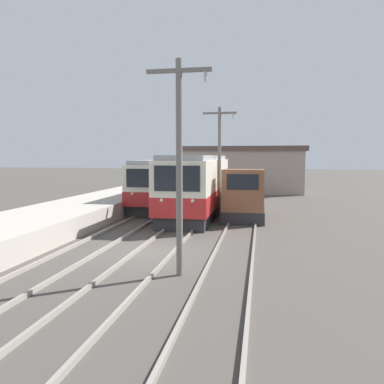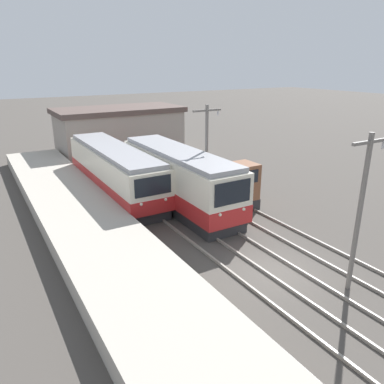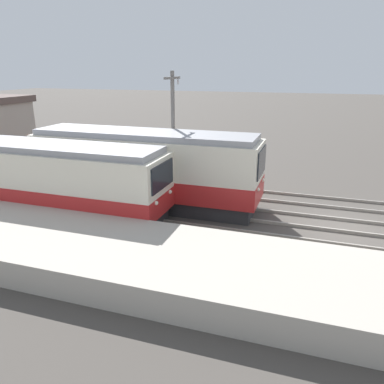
{
  "view_description": "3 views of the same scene",
  "coord_description": "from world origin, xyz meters",
  "px_view_note": "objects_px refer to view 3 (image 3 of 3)",
  "views": [
    {
      "loc": [
        4.16,
        -13.69,
        3.71
      ],
      "look_at": [
        0.3,
        7.19,
        1.69
      ],
      "focal_mm": 35.0,
      "sensor_mm": 36.0,
      "label": 1
    },
    {
      "loc": [
        -10.89,
        -10.87,
        9.01
      ],
      "look_at": [
        -0.13,
        7.32,
        1.69
      ],
      "focal_mm": 35.0,
      "sensor_mm": 36.0,
      "label": 2
    },
    {
      "loc": [
        -16.5,
        1.55,
        6.69
      ],
      "look_at": [
        -1.0,
        6.67,
        1.3
      ],
      "focal_mm": 35.0,
      "sensor_mm": 36.0,
      "label": 3
    }
  ],
  "objects_px": {
    "commuter_train_center": "(145,171)",
    "shunting_locomotive": "(183,169)",
    "catenary_mast_mid": "(173,131)",
    "commuter_train_left": "(37,181)"
  },
  "relations": [
    {
      "from": "commuter_train_center",
      "to": "shunting_locomotive",
      "type": "bearing_deg",
      "value": -17.84
    },
    {
      "from": "commuter_train_left",
      "to": "commuter_train_center",
      "type": "height_order",
      "value": "commuter_train_center"
    },
    {
      "from": "commuter_train_center",
      "to": "shunting_locomotive",
      "type": "height_order",
      "value": "commuter_train_center"
    },
    {
      "from": "commuter_train_left",
      "to": "catenary_mast_mid",
      "type": "relative_size",
      "value": 1.98
    },
    {
      "from": "shunting_locomotive",
      "to": "catenary_mast_mid",
      "type": "height_order",
      "value": "catenary_mast_mid"
    },
    {
      "from": "catenary_mast_mid",
      "to": "commuter_train_left",
      "type": "bearing_deg",
      "value": 128.92
    },
    {
      "from": "catenary_mast_mid",
      "to": "commuter_train_center",
      "type": "bearing_deg",
      "value": 146.8
    },
    {
      "from": "commuter_train_center",
      "to": "catenary_mast_mid",
      "type": "xyz_separation_m",
      "value": [
        1.51,
        -0.99,
        1.87
      ]
    },
    {
      "from": "commuter_train_center",
      "to": "shunting_locomotive",
      "type": "xyz_separation_m",
      "value": [
        3.0,
        -0.97,
        -0.54
      ]
    },
    {
      "from": "shunting_locomotive",
      "to": "commuter_train_center",
      "type": "bearing_deg",
      "value": 162.16
    }
  ]
}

